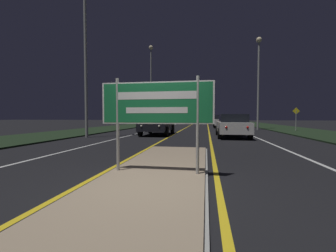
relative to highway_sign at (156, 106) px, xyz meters
The scene contains 20 objects.
ground_plane 1.67m from the highway_sign, 90.00° to the right, with size 160.00×160.00×0.00m, color black.
median_island 1.51m from the highway_sign, 90.00° to the left, with size 2.23×8.38×0.10m.
verge_left 21.65m from the highway_sign, 116.10° to the left, with size 5.00×100.00×0.08m.
verge_right 21.65m from the highway_sign, 63.90° to the left, with size 5.00×100.00×0.08m.
centre_line_yellow_left 24.47m from the highway_sign, 93.07° to the left, with size 0.12×70.00×0.01m.
centre_line_yellow_right 24.47m from the highway_sign, 86.93° to the left, with size 0.12×70.00×0.01m.
lane_line_white_left 24.80m from the highway_sign, 99.77° to the left, with size 0.12×70.00×0.01m.
lane_line_white_right 24.80m from the highway_sign, 80.23° to the left, with size 0.12×70.00×0.01m.
edge_line_white_left 25.48m from the highway_sign, 106.45° to the left, with size 0.10×70.00×0.01m.
edge_line_white_right 25.48m from the highway_sign, 73.55° to the left, with size 0.10×70.00×0.01m.
highway_sign is the anchor object (origin of this frame).
streetlight_left_near 11.85m from the highway_sign, 127.53° to the left, with size 0.59×0.59×10.38m.
streetlight_left_far 27.53m from the highway_sign, 104.24° to the left, with size 0.60×0.60×11.24m.
streetlight_right_near 20.30m from the highway_sign, 71.93° to the left, with size 0.54×0.54×9.16m.
car_receding_0 10.52m from the highway_sign, 74.94° to the left, with size 1.95×4.62×1.47m.
car_receding_1 22.58m from the highway_sign, 82.62° to the left, with size 1.99×4.43×1.50m.
car_receding_2 33.73m from the highway_sign, 85.86° to the left, with size 1.98×4.21×1.41m.
car_receding_3 41.68m from the highway_sign, 86.01° to the left, with size 1.98×4.10×1.43m.
car_approaching_0 11.47m from the highway_sign, 102.20° to the left, with size 2.00×4.40×1.42m.
warning_sign 18.97m from the highway_sign, 61.94° to the left, with size 0.60×0.06×2.04m.
Camera 1 is at (1.08, -4.18, 1.32)m, focal length 24.00 mm.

